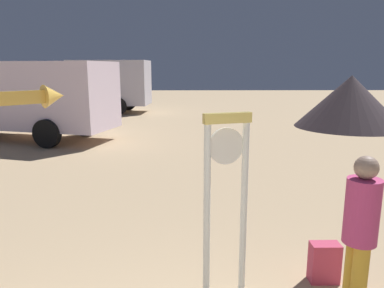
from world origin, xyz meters
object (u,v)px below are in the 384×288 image
object	(u,v)px
standing_clock	(226,190)
box_truck_near	(30,97)
person_near_clock	(360,230)
box_truck_far	(98,84)
dome_tent	(350,102)
backpack	(324,263)

from	to	relation	value
standing_clock	box_truck_near	xyz separation A→B (m)	(-5.80, 9.15, 0.23)
standing_clock	box_truck_near	distance (m)	10.83
person_near_clock	box_truck_far	size ratio (longest dim) A/B	0.26
person_near_clock	box_truck_far	distance (m)	18.73
standing_clock	box_truck_near	size ratio (longest dim) A/B	0.31
dome_tent	box_truck_near	bearing A→B (deg)	-168.61
standing_clock	box_truck_far	world-z (taller)	box_truck_far
person_near_clock	box_truck_far	bearing A→B (deg)	110.83
backpack	standing_clock	bearing A→B (deg)	-163.89
box_truck_far	dome_tent	size ratio (longest dim) A/B	1.45
backpack	box_truck_near	distance (m)	11.31
backpack	box_truck_far	distance (m)	18.17
person_near_clock	backpack	bearing A→B (deg)	95.87
dome_tent	standing_clock	bearing A→B (deg)	-118.99
dome_tent	backpack	bearing A→B (deg)	-114.92
backpack	box_truck_near	world-z (taller)	box_truck_near
box_truck_near	dome_tent	distance (m)	12.49
person_near_clock	dome_tent	world-z (taller)	dome_tent
box_truck_far	standing_clock	bearing A→B (deg)	-72.62
standing_clock	backpack	distance (m)	1.61
backpack	dome_tent	xyz separation A→B (m)	(5.24, 11.27, 0.85)
standing_clock	dome_tent	xyz separation A→B (m)	(6.44, 11.61, -0.16)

